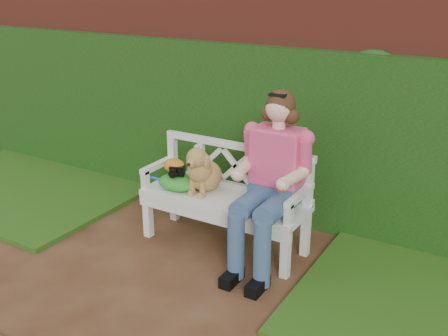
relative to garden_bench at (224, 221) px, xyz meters
The scene contains 11 objects.
ground 0.96m from the garden_bench, 104.89° to the right, with size 60.00×60.00×0.00m, color #402012.
brick_wall 1.34m from the garden_bench, 103.41° to the left, with size 10.00×0.30×2.20m, color maroon.
ivy_hedge 1.02m from the garden_bench, 106.99° to the left, with size 10.00×0.18×1.70m, color #275B16.
grass_left 2.65m from the garden_bench, behind, with size 2.60×2.00×0.05m, color #163C10.
garden_bench is the anchor object (origin of this frame).
seated_woman 0.70m from the garden_bench, ahead, with size 0.63×0.84×1.50m, color #E65466, non-canonical shape.
dog 0.51m from the garden_bench, behind, with size 0.30×0.41×0.45m, color brown, non-canonical shape.
tennis_racket 0.58m from the garden_bench, behind, with size 0.57×0.24×0.03m, color white, non-canonical shape.
green_bag 0.55m from the garden_bench, behind, with size 0.39×0.30×0.13m, color #287736, non-canonical shape.
camera_item 0.62m from the garden_bench, behind, with size 0.13×0.10×0.09m, color black.
baseball_glove 0.68m from the garden_bench, behind, with size 0.21×0.16×0.13m, color #C06F19.
Camera 1 is at (2.40, -2.75, 2.34)m, focal length 42.00 mm.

